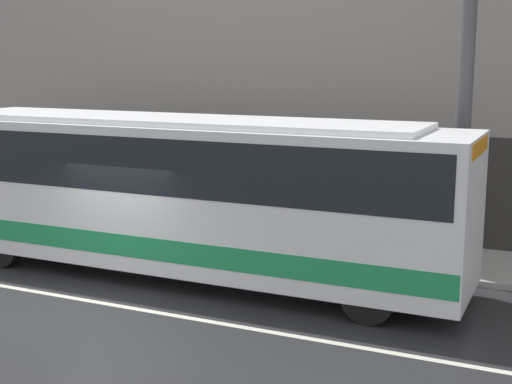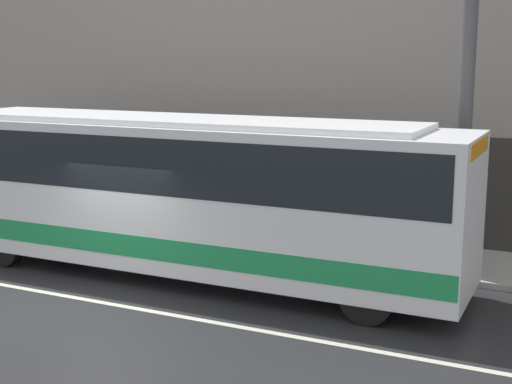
# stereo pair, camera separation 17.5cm
# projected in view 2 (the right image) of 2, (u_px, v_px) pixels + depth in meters

# --- Properties ---
(ground_plane) EXTENTS (60.00, 60.00, 0.00)m
(ground_plane) POSITION_uv_depth(u_px,v_px,m) (93.00, 301.00, 13.73)
(ground_plane) COLOR #262628
(sidewalk) EXTENTS (60.00, 2.70, 0.13)m
(sidewalk) POSITION_uv_depth(u_px,v_px,m) (223.00, 236.00, 18.47)
(sidewalk) COLOR #A09E99
(sidewalk) RESTS_ON ground_plane
(building_facade) EXTENTS (60.00, 0.35, 11.67)m
(building_facade) POSITION_uv_depth(u_px,v_px,m) (248.00, 19.00, 18.76)
(building_facade) COLOR gray
(building_facade) RESTS_ON ground_plane
(lane_stripe) EXTENTS (54.00, 0.14, 0.01)m
(lane_stripe) POSITION_uv_depth(u_px,v_px,m) (93.00, 301.00, 13.73)
(lane_stripe) COLOR beige
(lane_stripe) RESTS_ON ground_plane
(transit_bus) EXTENTS (12.45, 2.58, 3.40)m
(transit_bus) POSITION_uv_depth(u_px,v_px,m) (174.00, 187.00, 15.13)
(transit_bus) COLOR white
(transit_bus) RESTS_ON ground_plane
(utility_pole_near) EXTENTS (0.32, 0.32, 8.04)m
(utility_pole_near) POSITION_uv_depth(u_px,v_px,m) (467.00, 81.00, 14.43)
(utility_pole_near) COLOR #4C4C4F
(utility_pole_near) RESTS_ON sidewalk
(pedestrian_waiting) EXTENTS (0.36, 0.36, 1.55)m
(pedestrian_waiting) POSITION_uv_depth(u_px,v_px,m) (99.00, 195.00, 19.87)
(pedestrian_waiting) COLOR maroon
(pedestrian_waiting) RESTS_ON sidewalk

